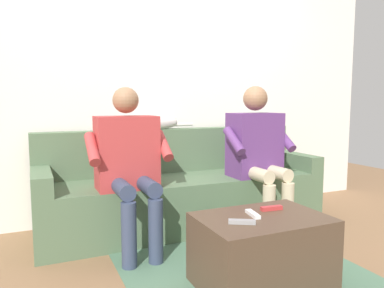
{
  "coord_description": "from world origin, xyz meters",
  "views": [
    {
      "loc": [
        1.2,
        2.78,
        1.07
      ],
      "look_at": [
        0.0,
        0.07,
        0.73
      ],
      "focal_mm": 34.32,
      "sensor_mm": 36.0,
      "label": 1
    }
  ],
  "objects_px": {
    "coffee_table": "(262,251)",
    "cat_on_backrest": "(158,122)",
    "remote_white": "(253,214)",
    "remote_gray": "(242,222)",
    "person_right_seated": "(129,159)",
    "remote_red": "(271,208)",
    "person_left_seated": "(258,148)",
    "couch": "(183,192)"
  },
  "relations": [
    {
      "from": "cat_on_backrest",
      "to": "remote_gray",
      "type": "bearing_deg",
      "value": 88.95
    },
    {
      "from": "cat_on_backrest",
      "to": "remote_white",
      "type": "xyz_separation_m",
      "value": [
        -0.1,
        1.4,
        -0.47
      ]
    },
    {
      "from": "person_right_seated",
      "to": "cat_on_backrest",
      "type": "height_order",
      "value": "person_right_seated"
    },
    {
      "from": "person_right_seated",
      "to": "remote_gray",
      "type": "bearing_deg",
      "value": 112.5
    },
    {
      "from": "couch",
      "to": "remote_gray",
      "type": "height_order",
      "value": "couch"
    },
    {
      "from": "coffee_table",
      "to": "remote_red",
      "type": "xyz_separation_m",
      "value": [
        -0.12,
        -0.08,
        0.22
      ]
    },
    {
      "from": "remote_gray",
      "to": "person_left_seated",
      "type": "bearing_deg",
      "value": 82.09
    },
    {
      "from": "remote_red",
      "to": "person_left_seated",
      "type": "bearing_deg",
      "value": 67.14
    },
    {
      "from": "coffee_table",
      "to": "remote_white",
      "type": "xyz_separation_m",
      "value": [
        0.04,
        -0.04,
        0.22
      ]
    },
    {
      "from": "remote_white",
      "to": "remote_red",
      "type": "bearing_deg",
      "value": 115.27
    },
    {
      "from": "remote_white",
      "to": "person_right_seated",
      "type": "bearing_deg",
      "value": -138.79
    },
    {
      "from": "couch",
      "to": "remote_red",
      "type": "height_order",
      "value": "couch"
    },
    {
      "from": "person_left_seated",
      "to": "remote_gray",
      "type": "relative_size",
      "value": 8.25
    },
    {
      "from": "cat_on_backrest",
      "to": "person_left_seated",
      "type": "bearing_deg",
      "value": 142.21
    },
    {
      "from": "coffee_table",
      "to": "person_left_seated",
      "type": "distance_m",
      "value": 1.15
    },
    {
      "from": "couch",
      "to": "coffee_table",
      "type": "height_order",
      "value": "couch"
    },
    {
      "from": "remote_gray",
      "to": "remote_red",
      "type": "height_order",
      "value": "remote_red"
    },
    {
      "from": "coffee_table",
      "to": "person_right_seated",
      "type": "relative_size",
      "value": 0.63
    },
    {
      "from": "person_right_seated",
      "to": "cat_on_backrest",
      "type": "relative_size",
      "value": 2.19
    },
    {
      "from": "person_right_seated",
      "to": "remote_white",
      "type": "distance_m",
      "value": 1.01
    },
    {
      "from": "remote_white",
      "to": "remote_red",
      "type": "xyz_separation_m",
      "value": [
        -0.17,
        -0.05,
        0.0
      ]
    },
    {
      "from": "coffee_table",
      "to": "remote_white",
      "type": "bearing_deg",
      "value": -39.71
    },
    {
      "from": "couch",
      "to": "remote_gray",
      "type": "distance_m",
      "value": 1.28
    },
    {
      "from": "remote_gray",
      "to": "remote_red",
      "type": "distance_m",
      "value": 0.33
    },
    {
      "from": "cat_on_backrest",
      "to": "remote_gray",
      "type": "xyz_separation_m",
      "value": [
        0.03,
        1.49,
        -0.47
      ]
    },
    {
      "from": "person_right_seated",
      "to": "cat_on_backrest",
      "type": "distance_m",
      "value": 0.74
    },
    {
      "from": "coffee_table",
      "to": "remote_red",
      "type": "bearing_deg",
      "value": -146.21
    },
    {
      "from": "remote_white",
      "to": "remote_red",
      "type": "height_order",
      "value": "remote_red"
    },
    {
      "from": "coffee_table",
      "to": "cat_on_backrest",
      "type": "relative_size",
      "value": 1.37
    },
    {
      "from": "coffee_table",
      "to": "remote_gray",
      "type": "bearing_deg",
      "value": 19.32
    },
    {
      "from": "person_left_seated",
      "to": "remote_red",
      "type": "distance_m",
      "value": 0.95
    },
    {
      "from": "coffee_table",
      "to": "remote_gray",
      "type": "distance_m",
      "value": 0.29
    },
    {
      "from": "remote_white",
      "to": "coffee_table",
      "type": "bearing_deg",
      "value": 59.66
    },
    {
      "from": "coffee_table",
      "to": "cat_on_backrest",
      "type": "xyz_separation_m",
      "value": [
        0.15,
        -1.43,
        0.69
      ]
    },
    {
      "from": "remote_white",
      "to": "remote_gray",
      "type": "relative_size",
      "value": 1.0
    },
    {
      "from": "couch",
      "to": "remote_red",
      "type": "bearing_deg",
      "value": 96.28
    },
    {
      "from": "remote_gray",
      "to": "remote_red",
      "type": "bearing_deg",
      "value": 55.6
    },
    {
      "from": "couch",
      "to": "cat_on_backrest",
      "type": "distance_m",
      "value": 0.66
    },
    {
      "from": "couch",
      "to": "coffee_table",
      "type": "bearing_deg",
      "value": 90.0
    },
    {
      "from": "person_right_seated",
      "to": "remote_red",
      "type": "relative_size",
      "value": 8.55
    },
    {
      "from": "coffee_table",
      "to": "person_right_seated",
      "type": "distance_m",
      "value": 1.13
    },
    {
      "from": "remote_white",
      "to": "cat_on_backrest",
      "type": "bearing_deg",
      "value": -166.34
    }
  ]
}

